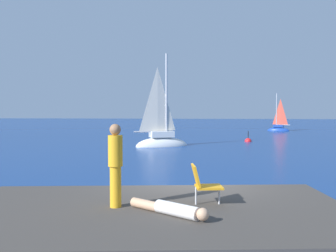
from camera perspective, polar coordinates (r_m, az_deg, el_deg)
The scene contains 10 objects.
ground_plane at distance 10.67m, azimuth 2.93°, elevation -12.74°, with size 160.00×160.00×0.00m, color navy.
shore_ledge at distance 7.82m, azimuth -1.80°, elevation -15.12°, with size 7.56×4.41×0.92m, color #423D38.
boulder_seaward at distance 10.16m, azimuth 1.57°, elevation -13.55°, with size 0.74×0.59×0.40m, color #3A403A.
boulder_inland at distance 10.54m, azimuth 14.61°, elevation -13.04°, with size 0.77×0.61×0.42m, color #3D3E2F.
sailboat_near at distance 28.16m, azimuth -0.97°, elevation -2.17°, with size 4.04×2.67×7.29m.
sailboat_far at distance 47.54m, azimuth 15.75°, elevation -0.37°, with size 2.66×1.71×4.81m.
person_sunbather at distance 7.20m, azimuth 0.53°, elevation -11.97°, with size 1.50×1.14×0.25m.
person_standing at distance 7.69m, azimuth -7.64°, elevation -5.33°, with size 0.28×0.28×1.62m.
beach_chair at distance 7.93m, azimuth 5.13°, elevation -8.17°, with size 0.66×0.56×0.80m.
marker_buoy at distance 32.68m, azimuth 11.56°, elevation -2.21°, with size 0.56×0.56×1.13m.
Camera 1 is at (0.30, -10.28, 2.88)m, focal length 41.96 mm.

